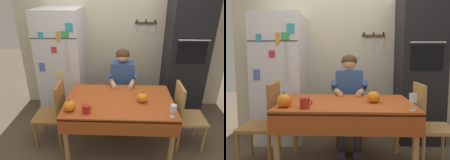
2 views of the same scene
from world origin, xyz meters
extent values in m
plane|color=brown|center=(0.00, 0.00, 0.00)|extent=(10.00, 10.00, 0.00)
cube|color=beige|center=(0.05, 1.35, 1.30)|extent=(3.70, 0.10, 2.60)
cube|color=#4C3823|center=(0.42, 1.29, 1.54)|extent=(0.36, 0.02, 0.04)
cube|color=silver|center=(0.27, 1.28, 1.46)|extent=(0.02, 0.01, 0.12)
cube|color=black|center=(0.27, 1.28, 1.57)|extent=(0.02, 0.01, 0.06)
cube|color=silver|center=(0.42, 1.28, 1.44)|extent=(0.02, 0.01, 0.15)
cube|color=black|center=(0.42, 1.28, 1.57)|extent=(0.02, 0.01, 0.06)
cube|color=silver|center=(0.57, 1.28, 1.44)|extent=(0.02, 0.01, 0.15)
cube|color=black|center=(0.57, 1.28, 1.57)|extent=(0.02, 0.01, 0.06)
cube|color=silver|center=(-0.95, 0.96, 0.90)|extent=(0.68, 0.68, 1.80)
cylinder|color=silver|center=(-0.76, 0.60, 1.15)|extent=(0.02, 0.02, 0.50)
cube|color=#333335|center=(-0.95, 0.62, 1.42)|extent=(0.67, 0.01, 0.01)
cube|color=teal|center=(-0.71, 0.61, 1.58)|extent=(0.10, 0.02, 0.12)
cube|color=#E5D666|center=(-0.90, 0.61, 0.87)|extent=(0.07, 0.02, 0.11)
cube|color=green|center=(-0.78, 0.61, 1.48)|extent=(0.11, 0.01, 0.09)
cube|color=silver|center=(-0.95, 0.61, 0.86)|extent=(0.07, 0.01, 0.06)
cube|color=#B73338|center=(-0.96, 0.61, 1.25)|extent=(0.08, 0.02, 0.09)
cube|color=#4C66B7|center=(-1.17, 0.61, 0.98)|extent=(0.08, 0.01, 0.14)
cube|color=orange|center=(-0.88, 0.61, 1.45)|extent=(0.05, 0.01, 0.15)
cube|color=teal|center=(-1.13, 0.61, 1.46)|extent=(0.07, 0.02, 0.10)
cube|color=black|center=(1.05, 1.00, 1.05)|extent=(0.60, 0.60, 2.10)
cube|color=black|center=(1.05, 0.70, 1.20)|extent=(0.42, 0.01, 0.32)
cylinder|color=silver|center=(1.05, 0.67, 1.40)|extent=(0.45, 0.02, 0.02)
cylinder|color=tan|center=(-0.64, -0.29, 0.35)|extent=(0.06, 0.06, 0.70)
cylinder|color=tan|center=(-0.64, 0.49, 0.35)|extent=(0.06, 0.06, 0.70)
cylinder|color=tan|center=(0.64, -0.29, 0.35)|extent=(0.06, 0.06, 0.70)
cylinder|color=tan|center=(0.64, 0.49, 0.35)|extent=(0.06, 0.06, 0.70)
cube|color=#B24C1E|center=(0.00, 0.10, 0.72)|extent=(1.40, 0.90, 0.04)
cube|color=#B24C1E|center=(0.00, -0.34, 0.62)|extent=(1.40, 0.01, 0.20)
cube|color=#9E6B33|center=(0.04, 0.79, 0.43)|extent=(0.40, 0.40, 0.04)
cube|color=#9E6B33|center=(0.04, 0.97, 0.69)|extent=(0.36, 0.04, 0.48)
cylinder|color=#9E6B33|center=(-0.13, 0.62, 0.21)|extent=(0.04, 0.04, 0.41)
cylinder|color=#9E6B33|center=(-0.13, 0.96, 0.21)|extent=(0.04, 0.04, 0.41)
cylinder|color=#9E6B33|center=(0.21, 0.62, 0.21)|extent=(0.04, 0.04, 0.41)
cylinder|color=#9E6B33|center=(0.21, 0.96, 0.21)|extent=(0.04, 0.04, 0.41)
cube|color=#38384C|center=(-0.06, 0.41, 0.04)|extent=(0.10, 0.22, 0.08)
cube|color=#38384C|center=(0.14, 0.41, 0.04)|extent=(0.10, 0.22, 0.08)
cylinder|color=#38384C|center=(-0.06, 0.47, 0.23)|extent=(0.09, 0.09, 0.38)
cylinder|color=#38384C|center=(0.14, 0.47, 0.23)|extent=(0.09, 0.09, 0.38)
cube|color=#38384C|center=(-0.05, 0.63, 0.50)|extent=(0.12, 0.40, 0.11)
cube|color=#38384C|center=(0.13, 0.63, 0.50)|extent=(0.12, 0.40, 0.11)
cube|color=#33518E|center=(0.04, 0.75, 0.79)|extent=(0.36, 0.20, 0.48)
cylinder|color=#33518E|center=(-0.16, 0.68, 0.83)|extent=(0.07, 0.26, 0.18)
cylinder|color=#33518E|center=(0.24, 0.68, 0.83)|extent=(0.07, 0.26, 0.18)
cylinder|color=#D8A884|center=(-0.10, 0.51, 0.78)|extent=(0.13, 0.27, 0.07)
cylinder|color=#D8A884|center=(0.18, 0.51, 0.78)|extent=(0.13, 0.27, 0.07)
sphere|color=#D8A884|center=(0.04, 0.73, 1.14)|extent=(0.19, 0.19, 0.19)
ellipsoid|color=#472D19|center=(0.04, 0.74, 1.16)|extent=(0.21, 0.21, 0.17)
cube|color=tan|center=(0.98, 0.16, 0.43)|extent=(0.40, 0.40, 0.04)
cube|color=tan|center=(0.80, 0.16, 0.69)|extent=(0.04, 0.36, 0.48)
cylinder|color=tan|center=(1.15, -0.01, 0.21)|extent=(0.04, 0.04, 0.41)
cylinder|color=tan|center=(0.81, -0.01, 0.21)|extent=(0.04, 0.04, 0.41)
cylinder|color=tan|center=(1.15, 0.33, 0.21)|extent=(0.04, 0.04, 0.41)
cylinder|color=tan|center=(0.81, 0.33, 0.21)|extent=(0.04, 0.04, 0.41)
cube|color=#9E6B33|center=(-0.98, 0.16, 0.43)|extent=(0.40, 0.40, 0.04)
cube|color=#9E6B33|center=(-0.80, 0.16, 0.69)|extent=(0.04, 0.36, 0.48)
cylinder|color=#9E6B33|center=(-1.15, 0.33, 0.21)|extent=(0.04, 0.04, 0.41)
cylinder|color=#9E6B33|center=(-0.81, 0.33, 0.21)|extent=(0.04, 0.04, 0.41)
cylinder|color=#9E6B33|center=(-1.15, -0.01, 0.21)|extent=(0.04, 0.04, 0.41)
cylinder|color=#9E6B33|center=(-0.81, -0.01, 0.21)|extent=(0.04, 0.04, 0.41)
cylinder|color=#B2231E|center=(-0.38, -0.22, 0.79)|extent=(0.09, 0.09, 0.10)
torus|color=#B2231E|center=(-0.33, -0.22, 0.80)|extent=(0.05, 0.01, 0.05)
cylinder|color=white|center=(0.61, -0.27, 0.74)|extent=(0.06, 0.06, 0.01)
cylinder|color=white|center=(0.61, -0.27, 0.78)|extent=(0.01, 0.01, 0.07)
cylinder|color=white|center=(0.61, -0.27, 0.86)|extent=(0.07, 0.07, 0.08)
ellipsoid|color=orange|center=(0.29, 0.06, 0.80)|extent=(0.14, 0.14, 0.12)
cylinder|color=#4C6023|center=(0.29, 0.06, 0.87)|extent=(0.02, 0.02, 0.02)
ellipsoid|color=orange|center=(-0.59, -0.18, 0.80)|extent=(0.15, 0.15, 0.13)
cylinder|color=#4C6023|center=(-0.59, -0.18, 0.88)|extent=(0.02, 0.02, 0.02)
camera|label=1|loc=(0.00, -2.24, 2.09)|focal=32.96mm
camera|label=2|loc=(0.01, -2.29, 1.24)|focal=36.26mm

